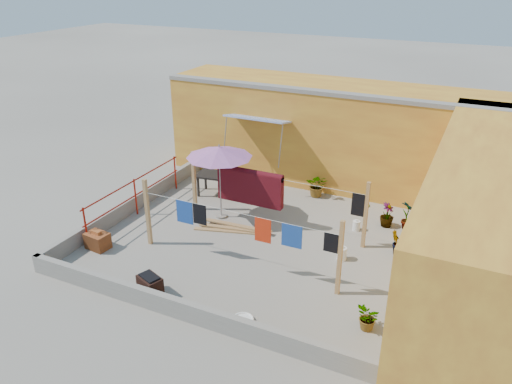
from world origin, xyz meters
TOP-DOWN VIEW (x-y plane):
  - ground at (0.00, 0.00)m, footprint 80.00×80.00m
  - wall_back at (0.50, 4.69)m, footprint 11.00×3.27m
  - wall_right at (5.20, 0.00)m, footprint 2.40×9.00m
  - parapet_front at (0.00, -3.58)m, footprint 8.30×0.16m
  - parapet_left at (-4.08, 0.00)m, footprint 0.16×7.30m
  - red_railing at (-3.85, -0.20)m, footprint 0.05×4.20m
  - clothesline_rig at (-0.54, 0.56)m, footprint 5.09×2.35m
  - patio_umbrella at (-1.58, 0.70)m, footprint 2.20×2.20m
  - outdoor_table at (-2.29, 1.99)m, footprint 1.56×0.94m
  - brick_stack at (-3.56, -2.16)m, footprint 0.62×0.48m
  - lumber_pile at (-0.88, 0.14)m, footprint 2.07×0.71m
  - brazier at (-1.16, -3.20)m, footprint 0.64×0.53m
  - white_basin at (1.06, -3.15)m, footprint 0.45×0.45m
  - water_jug_a at (2.18, -0.01)m, footprint 0.24×0.24m
  - water_jug_b at (2.11, 1.59)m, footprint 0.20×0.20m
  - green_hose at (1.86, 3.17)m, footprint 0.47×0.47m
  - plant_back_a at (0.43, 3.20)m, footprint 0.76×0.69m
  - plant_back_b at (2.80, 2.17)m, footprint 0.46×0.46m
  - plant_right_a at (3.32, 2.25)m, footprint 0.54×0.50m
  - plant_right_b at (3.35, 0.77)m, footprint 0.46×0.47m
  - plant_right_c at (3.39, -2.31)m, footprint 0.54×0.59m

SIDE VIEW (x-z plane):
  - ground at x=0.00m, z-range 0.00..0.00m
  - green_hose at x=1.86m, z-range 0.00..0.07m
  - white_basin at x=1.06m, z-range 0.00..0.08m
  - lumber_pile at x=-0.88m, z-range 0.00..0.13m
  - water_jug_b at x=2.11m, z-range -0.02..0.30m
  - water_jug_a at x=2.18m, z-range -0.02..0.35m
  - brick_stack at x=-3.56m, z-range -0.04..0.47m
  - parapet_front at x=0.00m, z-range 0.00..0.44m
  - parapet_left at x=-4.08m, z-range 0.00..0.44m
  - brazier at x=-1.16m, z-range -0.01..0.48m
  - plant_right_c at x=3.39m, z-range 0.00..0.55m
  - plant_right_b at x=3.35m, z-range 0.00..0.67m
  - plant_back_b at x=2.80m, z-range 0.00..0.68m
  - plant_back_a at x=0.43m, z-range 0.00..0.74m
  - plant_right_a at x=3.32m, z-range 0.00..0.84m
  - outdoor_table at x=-2.29m, z-range 0.28..0.97m
  - red_railing at x=-3.85m, z-range 0.17..1.27m
  - clothesline_rig at x=-0.54m, z-range 0.13..1.93m
  - wall_right at x=5.20m, z-range 0.00..3.20m
  - wall_back at x=0.50m, z-range 0.00..3.21m
  - patio_umbrella at x=-1.58m, z-range 0.87..3.04m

